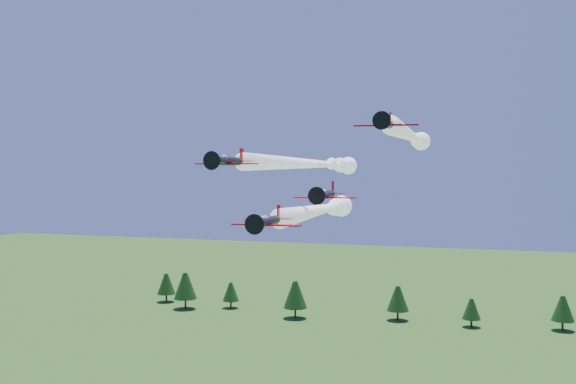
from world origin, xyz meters
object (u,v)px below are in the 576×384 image
(plane_left, at_px, (312,164))
(plane_right, at_px, (412,137))
(plane_lead, at_px, (322,209))
(plane_slot, at_px, (325,195))

(plane_left, height_order, plane_right, plane_right)
(plane_lead, relative_size, plane_slot, 4.88)
(plane_lead, relative_size, plane_left, 0.73)
(plane_lead, height_order, plane_right, plane_right)
(plane_left, relative_size, plane_slot, 6.69)
(plane_lead, xyz_separation_m, plane_slot, (3.20, -10.33, 2.68))
(plane_right, bearing_deg, plane_slot, -109.71)
(plane_lead, xyz_separation_m, plane_right, (11.90, 15.81, 11.82))
(plane_left, bearing_deg, plane_lead, -65.66)
(plane_slot, bearing_deg, plane_lead, 107.72)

